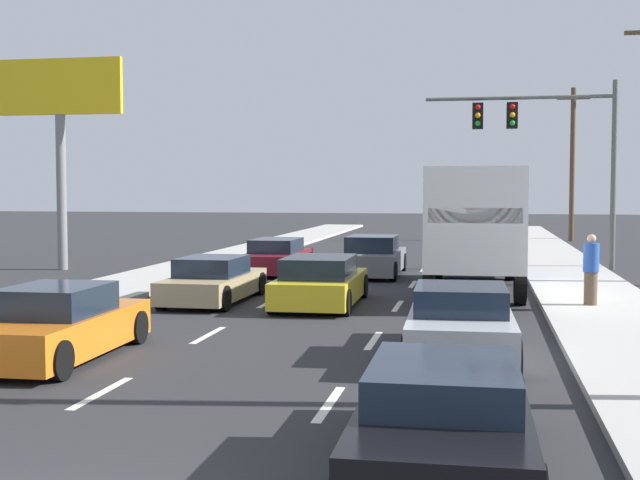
{
  "coord_description": "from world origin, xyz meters",
  "views": [
    {
      "loc": [
        3.74,
        -5.91,
        3.0
      ],
      "look_at": [
        -0.11,
        14.47,
        1.73
      ],
      "focal_mm": 47.72,
      "sensor_mm": 36.0,
      "label": 1
    }
  ],
  "objects": [
    {
      "name": "car_yellow",
      "position": [
        -0.24,
        15.29,
        0.59
      ],
      "size": [
        2.03,
        4.57,
        1.28
      ],
      "color": "yellow",
      "rests_on": "ground_plane"
    },
    {
      "name": "car_maroon",
      "position": [
        -3.29,
        23.11,
        0.57
      ],
      "size": [
        1.86,
        4.6,
        1.23
      ],
      "color": "maroon",
      "rests_on": "ground_plane"
    },
    {
      "name": "car_gray",
      "position": [
        0.14,
        23.04,
        0.63
      ],
      "size": [
        1.96,
        4.67,
        1.38
      ],
      "color": "slate",
      "rests_on": "ground_plane"
    },
    {
      "name": "lane_markings",
      "position": [
        0.0,
        20.58,
        0.0
      ],
      "size": [
        3.54,
        52.0,
        0.01
      ],
      "color": "silver",
      "rests_on": "ground_plane"
    },
    {
      "name": "traffic_signal_mast",
      "position": [
        5.71,
        26.63,
        5.1
      ],
      "size": [
        6.95,
        0.69,
        6.93
      ],
      "color": "#595B56",
      "rests_on": "ground_plane"
    },
    {
      "name": "ground_plane",
      "position": [
        0.0,
        25.0,
        0.0
      ],
      "size": [
        140.0,
        140.0,
        0.0
      ],
      "primitive_type": "plane",
      "color": "#2B2B2D"
    },
    {
      "name": "car_tan",
      "position": [
        -3.16,
        15.47,
        0.55
      ],
      "size": [
        1.86,
        4.42,
        1.2
      ],
      "color": "tan",
      "rests_on": "ground_plane"
    },
    {
      "name": "car_orange",
      "position": [
        -3.51,
        7.77,
        0.59
      ],
      "size": [
        1.89,
        4.35,
        1.31
      ],
      "color": "orange",
      "rests_on": "ground_plane"
    },
    {
      "name": "car_silver",
      "position": [
        3.42,
        9.27,
        0.59
      ],
      "size": [
        2.0,
        4.53,
        1.29
      ],
      "color": "#B7BABF",
      "rests_on": "ground_plane"
    },
    {
      "name": "sidewalk_left",
      "position": [
        -6.73,
        20.0,
        0.07
      ],
      "size": [
        2.97,
        80.0,
        0.14
      ],
      "primitive_type": "cube",
      "color": "#B2AFA8",
      "rests_on": "ground_plane"
    },
    {
      "name": "utility_pole_far",
      "position": [
        8.84,
        44.11,
        4.46
      ],
      "size": [
        1.8,
        0.28,
        8.65
      ],
      "color": "brown",
      "rests_on": "ground_plane"
    },
    {
      "name": "pedestrian_near_corner",
      "position": [
        6.43,
        15.68,
        1.01
      ],
      "size": [
        0.38,
        0.38,
        1.74
      ],
      "color": "brown",
      "rests_on": "sidewalk_right"
    },
    {
      "name": "car_black",
      "position": [
        3.39,
        3.11,
        0.55
      ],
      "size": [
        1.88,
        4.48,
        1.18
      ],
      "color": "black",
      "rests_on": "ground_plane"
    },
    {
      "name": "sidewalk_right",
      "position": [
        6.73,
        20.0,
        0.07
      ],
      "size": [
        2.97,
        80.0,
        0.14
      ],
      "primitive_type": "cube",
      "color": "#B2AFA8",
      "rests_on": "ground_plane"
    },
    {
      "name": "box_truck",
      "position": [
        3.59,
        18.69,
        2.02
      ],
      "size": [
        2.69,
        9.28,
        3.52
      ],
      "color": "white",
      "rests_on": "ground_plane"
    },
    {
      "name": "roadside_billboard",
      "position": [
        -11.36,
        22.98,
        5.64
      ],
      "size": [
        4.8,
        0.36,
        7.71
      ],
      "color": "slate",
      "rests_on": "ground_plane"
    }
  ]
}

